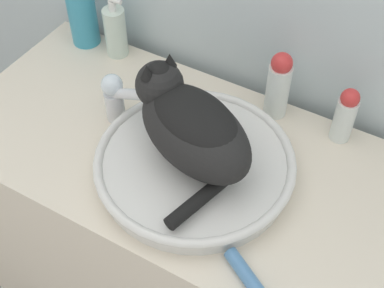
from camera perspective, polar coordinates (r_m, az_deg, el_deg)
vanity_counter at (r=1.54m, az=-0.36°, el=-12.23°), size 1.11×0.52×0.90m
sink_basin at (r=1.12m, az=0.29°, el=-2.18°), size 0.42×0.42×0.05m
cat at (r=1.04m, az=-0.17°, el=2.14°), size 0.32×0.30×0.18m
faucet at (r=1.21m, az=-8.05°, el=5.09°), size 0.14×0.06×0.15m
soap_pump_bottle at (r=1.41m, az=-8.16°, el=11.80°), size 0.06×0.06×0.17m
mouthwash_bottle at (r=1.45m, az=-11.65°, el=13.61°), size 0.07×0.07×0.19m
lotion_bottle_white at (r=1.22m, az=9.21°, el=6.26°), size 0.05×0.05×0.17m
deodorant_stick at (r=1.21m, az=16.03°, el=3.02°), size 0.05×0.05×0.14m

